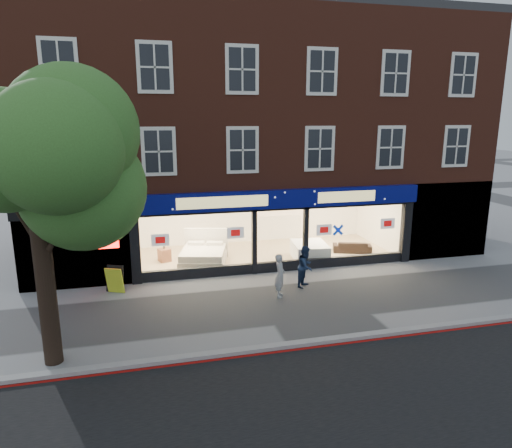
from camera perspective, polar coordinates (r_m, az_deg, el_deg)
name	(u,v)px	position (r m, az deg, el deg)	size (l,w,h in m)	color
ground	(306,300)	(15.56, 6.32, -9.43)	(120.00, 120.00, 0.00)	gray
kerb_line	(346,343)	(12.98, 11.20, -14.43)	(60.00, 0.10, 0.01)	#8C0A07
kerb_stone	(343,338)	(13.11, 10.83, -13.84)	(60.00, 0.25, 0.12)	gray
showroom_floor	(265,254)	(20.25, 1.19, -3.78)	(11.00, 4.50, 0.10)	tan
building	(256,101)	(21.01, -0.01, 15.13)	(19.00, 8.26, 10.30)	#5E2A1D
street_tree	(29,164)	(11.55, -26.51, 6.71)	(4.00, 3.20, 6.60)	black
display_bed	(204,255)	(18.88, -6.56, -3.88)	(2.32, 2.60, 1.25)	beige
bedside_table	(164,255)	(19.40, -11.38, -3.81)	(0.45, 0.45, 0.55)	brown
mattress_stack	(310,251)	(19.48, 6.72, -3.37)	(1.56, 1.88, 0.68)	white
sofa	(352,247)	(20.79, 11.91, -2.78)	(1.67, 0.65, 0.49)	black
a_board	(115,280)	(16.67, -17.24, -6.65)	(0.62, 0.40, 0.95)	#BECD24
pedestrian_grey	(280,275)	(15.54, 3.01, -6.43)	(0.55, 0.36, 1.50)	#999BA0
pedestrian_blue	(306,266)	(16.51, 6.23, -5.29)	(0.73, 0.57, 1.51)	#172542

